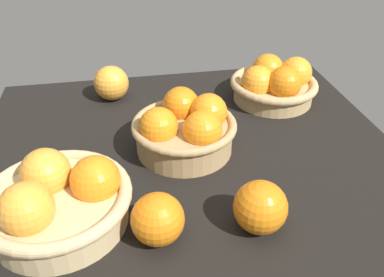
{
  "coord_description": "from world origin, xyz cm",
  "views": [
    {
      "loc": [
        -11.41,
        -65.8,
        49.88
      ],
      "look_at": [
        0.24,
        -2.48,
        7.0
      ],
      "focal_mm": 37.77,
      "sensor_mm": 36.0,
      "label": 1
    }
  ],
  "objects_px": {
    "basket_far_right": "(275,83)",
    "loose_orange_side_gap": "(260,207)",
    "basket_center": "(185,127)",
    "loose_orange_back_gap": "(111,83)",
    "basket_near_left": "(58,200)",
    "loose_orange_front_gap": "(158,219)"
  },
  "relations": [
    {
      "from": "loose_orange_front_gap",
      "to": "loose_orange_side_gap",
      "type": "distance_m",
      "value": 0.16
    },
    {
      "from": "basket_center",
      "to": "loose_orange_back_gap",
      "type": "relative_size",
      "value": 2.47
    },
    {
      "from": "basket_center",
      "to": "basket_far_right",
      "type": "distance_m",
      "value": 0.3
    },
    {
      "from": "loose_orange_side_gap",
      "to": "loose_orange_front_gap",
      "type": "bearing_deg",
      "value": 178.29
    },
    {
      "from": "basket_far_right",
      "to": "loose_orange_side_gap",
      "type": "bearing_deg",
      "value": -112.9
    },
    {
      "from": "basket_near_left",
      "to": "basket_far_right",
      "type": "xyz_separation_m",
      "value": [
        0.47,
        0.33,
        -0.0
      ]
    },
    {
      "from": "basket_center",
      "to": "loose_orange_front_gap",
      "type": "height_order",
      "value": "basket_center"
    },
    {
      "from": "loose_orange_front_gap",
      "to": "basket_far_right",
      "type": "bearing_deg",
      "value": 50.6
    },
    {
      "from": "basket_center",
      "to": "basket_far_right",
      "type": "relative_size",
      "value": 0.99
    },
    {
      "from": "loose_orange_back_gap",
      "to": "basket_far_right",
      "type": "bearing_deg",
      "value": -11.05
    },
    {
      "from": "loose_orange_back_gap",
      "to": "loose_orange_side_gap",
      "type": "relative_size",
      "value": 0.99
    },
    {
      "from": "loose_orange_front_gap",
      "to": "loose_orange_back_gap",
      "type": "bearing_deg",
      "value": 97.15
    },
    {
      "from": "basket_near_left",
      "to": "loose_orange_front_gap",
      "type": "relative_size",
      "value": 2.89
    },
    {
      "from": "basket_near_left",
      "to": "loose_orange_back_gap",
      "type": "relative_size",
      "value": 2.8
    },
    {
      "from": "basket_near_left",
      "to": "loose_orange_side_gap",
      "type": "bearing_deg",
      "value": -12.57
    },
    {
      "from": "loose_orange_side_gap",
      "to": "basket_center",
      "type": "bearing_deg",
      "value": 107.87
    },
    {
      "from": "basket_near_left",
      "to": "loose_orange_front_gap",
      "type": "distance_m",
      "value": 0.16
    },
    {
      "from": "loose_orange_front_gap",
      "to": "loose_orange_side_gap",
      "type": "bearing_deg",
      "value": -1.71
    },
    {
      "from": "basket_far_right",
      "to": "loose_orange_back_gap",
      "type": "bearing_deg",
      "value": 168.95
    },
    {
      "from": "basket_far_right",
      "to": "loose_orange_side_gap",
      "type": "height_order",
      "value": "basket_far_right"
    },
    {
      "from": "basket_far_right",
      "to": "loose_orange_side_gap",
      "type": "distance_m",
      "value": 0.44
    },
    {
      "from": "basket_near_left",
      "to": "basket_far_right",
      "type": "relative_size",
      "value": 1.12
    }
  ]
}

